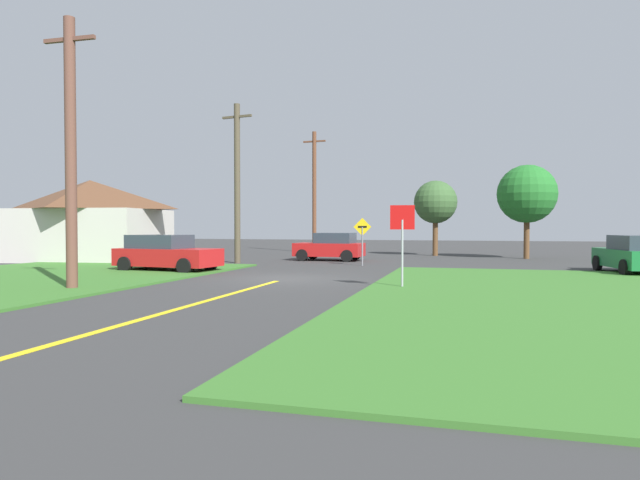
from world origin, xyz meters
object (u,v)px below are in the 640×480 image
(stop_sign, at_px, (402,230))
(pine_tree_center, at_px, (435,202))
(car_on_crossroad, at_px, (636,255))
(direction_sign, at_px, (362,236))
(utility_pole_near, at_px, (71,152))
(utility_pole_far, at_px, (314,191))
(utility_pole_mid, at_px, (237,182))
(oak_tree_left, at_px, (527,194))
(parked_car_near_building, at_px, (166,253))
(barn, at_px, (90,220))
(car_approaching_junction, at_px, (331,247))

(stop_sign, bearing_deg, pine_tree_center, -96.08)
(stop_sign, height_order, pine_tree_center, pine_tree_center)
(car_on_crossroad, distance_m, direction_sign, 12.08)
(utility_pole_near, distance_m, utility_pole_far, 25.61)
(car_on_crossroad, height_order, utility_pole_mid, utility_pole_mid)
(car_on_crossroad, distance_m, oak_tree_left, 11.08)
(car_on_crossroad, bearing_deg, pine_tree_center, 28.87)
(parked_car_near_building, bearing_deg, barn, 152.66)
(oak_tree_left, bearing_deg, utility_pole_far, 163.87)
(utility_pole_far, xyz_separation_m, direction_sign, (6.24, -12.88, -3.22))
(direction_sign, bearing_deg, car_on_crossroad, -7.12)
(utility_pole_far, bearing_deg, utility_pole_near, -91.08)
(utility_pole_near, bearing_deg, oak_tree_left, 54.25)
(utility_pole_near, distance_m, pine_tree_center, 25.31)
(direction_sign, height_order, pine_tree_center, pine_tree_center)
(stop_sign, relative_size, oak_tree_left, 0.46)
(stop_sign, bearing_deg, parked_car_near_building, -26.49)
(pine_tree_center, bearing_deg, direction_sign, -105.66)
(car_approaching_junction, bearing_deg, pine_tree_center, -126.62)
(car_approaching_junction, xyz_separation_m, utility_pole_near, (-4.12, -16.44, 3.50))
(car_approaching_junction, height_order, pine_tree_center, pine_tree_center)
(stop_sign, xyz_separation_m, oak_tree_left, (5.46, 18.23, 2.10))
(utility_pole_mid, xyz_separation_m, direction_sign, (6.88, -0.08, -2.89))
(car_approaching_junction, distance_m, utility_pole_near, 17.31)
(car_approaching_junction, xyz_separation_m, pine_tree_center, (5.58, 6.92, 2.82))
(stop_sign, height_order, car_approaching_junction, stop_sign)
(utility_pole_near, bearing_deg, direction_sign, 62.17)
(stop_sign, relative_size, car_on_crossroad, 0.59)
(utility_pole_near, distance_m, oak_tree_left, 26.26)
(stop_sign, distance_m, utility_pole_mid, 14.20)
(stop_sign, distance_m, car_on_crossroad, 12.05)
(utility_pole_mid, bearing_deg, car_on_crossroad, -4.76)
(car_on_crossroad, bearing_deg, utility_pole_far, 44.05)
(car_approaching_junction, xyz_separation_m, oak_tree_left, (11.22, 4.87, 3.17))
(pine_tree_center, bearing_deg, utility_pole_near, -112.55)
(parked_car_near_building, height_order, direction_sign, direction_sign)
(oak_tree_left, bearing_deg, pine_tree_center, 159.97)
(oak_tree_left, relative_size, pine_tree_center, 1.13)
(stop_sign, distance_m, direction_sign, 10.16)
(direction_sign, distance_m, oak_tree_left, 12.41)
(stop_sign, distance_m, car_approaching_junction, 14.59)
(direction_sign, bearing_deg, parked_car_near_building, -143.49)
(stop_sign, bearing_deg, car_on_crossroad, -143.79)
(car_approaching_junction, relative_size, pine_tree_center, 0.78)
(stop_sign, xyz_separation_m, barn, (-19.29, 9.60, 0.47))
(utility_pole_near, height_order, direction_sign, utility_pole_near)
(car_approaching_junction, bearing_deg, car_on_crossroad, 162.58)
(direction_sign, bearing_deg, utility_pole_mid, 179.36)
(utility_pole_far, distance_m, barn, 16.46)
(parked_car_near_building, relative_size, barn, 0.57)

